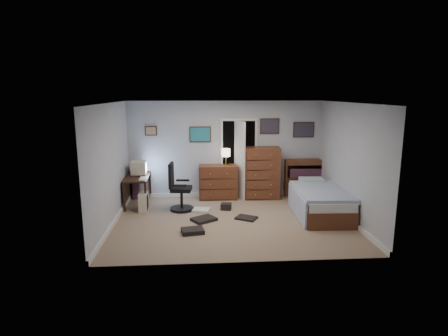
% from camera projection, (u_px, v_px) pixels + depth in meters
% --- Properties ---
extents(floor, '(5.00, 4.00, 0.02)m').
position_uv_depth(floor, '(232.00, 221.00, 8.04)').
color(floor, gray).
rests_on(floor, ground).
extents(computer_desk, '(0.60, 1.24, 0.70)m').
position_uv_depth(computer_desk, '(134.00, 183.00, 9.14)').
color(computer_desk, black).
rests_on(computer_desk, floor).
extents(crt_monitor, '(0.38, 0.35, 0.34)m').
position_uv_depth(crt_monitor, '(139.00, 168.00, 9.23)').
color(crt_monitor, beige).
rests_on(crt_monitor, computer_desk).
extents(keyboard, '(0.15, 0.38, 0.02)m').
position_uv_depth(keyboard, '(143.00, 179.00, 8.78)').
color(keyboard, beige).
rests_on(keyboard, computer_desk).
extents(pc_tower, '(0.21, 0.40, 0.42)m').
position_uv_depth(pc_tower, '(143.00, 202.00, 8.69)').
color(pc_tower, beige).
rests_on(pc_tower, floor).
extents(office_chair, '(0.59, 0.59, 1.12)m').
position_uv_depth(office_chair, '(179.00, 192.00, 8.68)').
color(office_chair, black).
rests_on(office_chair, floor).
extents(media_stack, '(0.18, 0.18, 0.87)m').
position_uv_depth(media_stack, '(136.00, 182.00, 9.63)').
color(media_stack, maroon).
rests_on(media_stack, floor).
extents(low_dresser, '(1.00, 0.52, 0.87)m').
position_uv_depth(low_dresser, '(218.00, 182.00, 9.67)').
color(low_dresser, brown).
rests_on(low_dresser, floor).
extents(table_lamp, '(0.22, 0.22, 0.43)m').
position_uv_depth(table_lamp, '(226.00, 153.00, 9.53)').
color(table_lamp, gold).
rests_on(table_lamp, low_dresser).
extents(doorway, '(0.96, 1.12, 2.05)m').
position_uv_depth(doorway, '(237.00, 157.00, 10.08)').
color(doorway, black).
rests_on(doorway, floor).
extents(tall_dresser, '(0.94, 0.59, 1.33)m').
position_uv_depth(tall_dresser, '(262.00, 173.00, 9.68)').
color(tall_dresser, brown).
rests_on(tall_dresser, floor).
extents(headboard_bookcase, '(1.10, 0.31, 0.98)m').
position_uv_depth(headboard_bookcase, '(305.00, 176.00, 9.89)').
color(headboard_bookcase, brown).
rests_on(headboard_bookcase, floor).
extents(bed, '(1.17, 2.07, 0.66)m').
position_uv_depth(bed, '(319.00, 201.00, 8.39)').
color(bed, brown).
rests_on(bed, floor).
extents(wall_posters, '(4.38, 0.04, 0.60)m').
position_uv_depth(wall_posters, '(247.00, 130.00, 9.66)').
color(wall_posters, '#331E11').
rests_on(wall_posters, floor).
extents(floor_clutter, '(1.66, 1.76, 0.15)m').
position_uv_depth(floor_clutter, '(210.00, 218.00, 8.07)').
color(floor_clutter, black).
rests_on(floor_clutter, floor).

